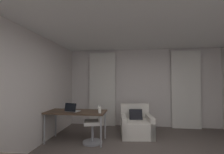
{
  "coord_description": "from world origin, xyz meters",
  "views": [
    {
      "loc": [
        -0.32,
        -2.55,
        1.5
      ],
      "look_at": [
        -0.84,
        1.41,
        1.62
      ],
      "focal_mm": 25.74,
      "sensor_mm": 36.0,
      "label": 1
    }
  ],
  "objects_px": {
    "armchair": "(136,125)",
    "desk_chair": "(94,127)",
    "laptop": "(72,110)",
    "desk": "(76,113)"
  },
  "relations": [
    {
      "from": "desk",
      "to": "desk_chair",
      "type": "height_order",
      "value": "desk_chair"
    },
    {
      "from": "desk",
      "to": "laptop",
      "type": "relative_size",
      "value": 3.97
    },
    {
      "from": "desk",
      "to": "desk_chair",
      "type": "distance_m",
      "value": 0.57
    },
    {
      "from": "armchair",
      "to": "desk",
      "type": "height_order",
      "value": "armchair"
    },
    {
      "from": "armchair",
      "to": "desk",
      "type": "relative_size",
      "value": 0.65
    },
    {
      "from": "armchair",
      "to": "desk_chair",
      "type": "height_order",
      "value": "desk_chair"
    },
    {
      "from": "desk",
      "to": "laptop",
      "type": "height_order",
      "value": "laptop"
    },
    {
      "from": "armchair",
      "to": "laptop",
      "type": "distance_m",
      "value": 1.83
    },
    {
      "from": "desk",
      "to": "desk_chair",
      "type": "relative_size",
      "value": 1.69
    },
    {
      "from": "armchair",
      "to": "desk",
      "type": "bearing_deg",
      "value": -156.81
    }
  ]
}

